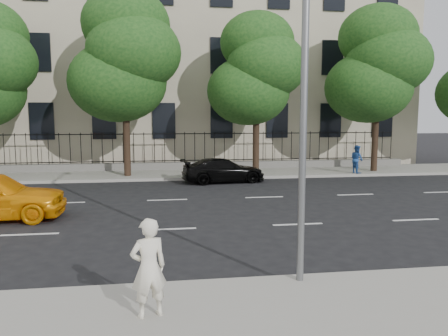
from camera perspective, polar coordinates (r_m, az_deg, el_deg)
The scene contains 13 objects.
ground at distance 10.97m, azimuth -6.84°, elevation -11.33°, with size 120.00×120.00×0.00m, color black.
near_sidewalk at distance 7.25m, azimuth -5.99°, elevation -20.81°, with size 60.00×4.00×0.15m, color gray.
far_sidewalk at distance 24.64m, azimuth -7.68°, elevation -0.81°, with size 60.00×4.00×0.15m, color gray.
lane_markings at distance 15.55m, azimuth -7.30°, elevation -5.77°, with size 49.60×4.62×0.01m, color silver, non-canonical shape.
masonry_building at distance 33.81m, azimuth -8.12°, elevation 16.55°, with size 34.60×12.11×18.50m.
iron_fence at distance 26.26m, azimuth -7.74°, elevation 0.94°, with size 30.00×0.50×2.20m.
street_light at distance 9.20m, azimuth 9.49°, elevation 17.57°, with size 0.25×3.32×8.05m.
tree_c at distance 24.01m, azimuth -12.76°, elevation 14.04°, with size 5.89×5.50×9.80m.
tree_d at distance 24.45m, azimuth 4.29°, elevation 12.71°, with size 5.34×4.94×8.84m.
tree_e at distance 26.87m, azimuth 19.40°, elevation 12.60°, with size 5.71×5.31×9.46m.
black_sedan at distance 21.99m, azimuth -0.08°, elevation -0.31°, with size 1.70×4.19×1.21m, color black.
woman_near at distance 7.37m, azimuth -9.83°, elevation -12.73°, with size 0.60×0.40×1.65m, color white.
pedestrian_far at distance 25.35m, azimuth 16.96°, elevation 1.11°, with size 0.76×0.59×1.56m, color #234D96.
Camera 1 is at (-0.21, -10.40, 3.48)m, focal length 35.00 mm.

